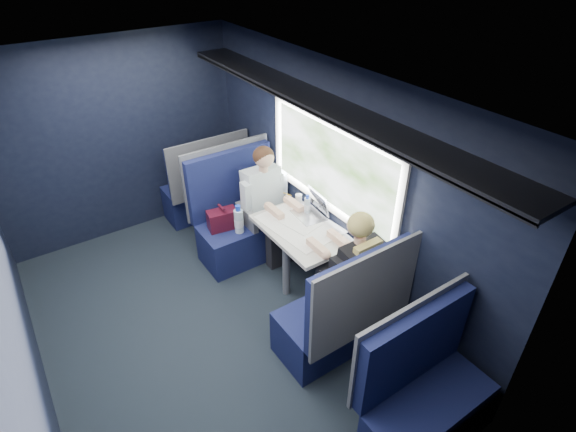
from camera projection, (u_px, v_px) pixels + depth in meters
ground at (210, 328)px, 4.29m from camera, size 2.80×4.20×0.01m
room_shell at (194, 194)px, 3.48m from camera, size 3.00×4.40×2.40m
table at (299, 236)px, 4.40m from camera, size 0.62×1.00×0.74m
seat_bay_near at (240, 221)px, 5.05m from camera, size 1.04×0.62×1.26m
seat_bay_far at (340, 316)px, 3.85m from camera, size 1.04×0.62×1.26m
seat_row_front at (206, 188)px, 5.69m from camera, size 1.04×0.51×1.16m
seat_row_back at (422, 396)px, 3.21m from camera, size 1.04×0.51×1.16m
man at (267, 199)px, 4.88m from camera, size 0.53×0.56×1.32m
woman at (352, 267)px, 3.91m from camera, size 0.53×0.56×1.32m
papers at (300, 224)px, 4.43m from camera, size 0.63×0.85×0.01m
laptop at (313, 209)px, 4.54m from camera, size 0.28×0.36×0.25m
bottle_small at (307, 205)px, 4.55m from camera, size 0.06×0.06×0.21m
cup at (299, 198)px, 4.76m from camera, size 0.07×0.07×0.09m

